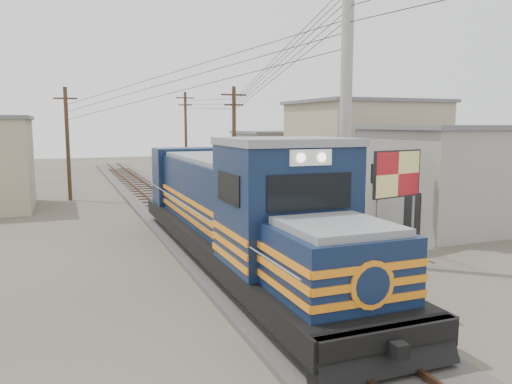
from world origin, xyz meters
name	(u,v)px	position (x,y,z in m)	size (l,w,h in m)	color
ground	(242,269)	(0.00, 0.00, 0.00)	(120.00, 120.00, 0.00)	#473F35
ballast	(177,215)	(0.00, 10.00, 0.08)	(3.60, 70.00, 0.16)	#595651
track	(177,212)	(0.00, 10.00, 0.26)	(1.15, 70.00, 0.12)	#51331E
locomotive	(236,211)	(0.00, 0.56, 1.83)	(3.15, 17.17, 4.26)	black
utility_pole_main	(346,116)	(3.50, -0.50, 5.00)	(0.40, 0.40, 10.00)	#9E9B93
wooden_pole_mid	(234,142)	(4.50, 14.00, 3.68)	(1.60, 0.24, 7.00)	#4C3826
wooden_pole_far	(186,134)	(4.80, 28.00, 3.93)	(1.60, 0.24, 7.50)	#4C3826
wooden_pole_left	(68,142)	(-5.00, 18.00, 3.68)	(1.60, 0.24, 7.00)	#4C3826
power_lines	(177,63)	(-0.14, 8.49, 7.56)	(9.65, 19.00, 3.30)	black
shophouse_front	(454,176)	(11.50, 3.00, 2.36)	(7.35, 6.30, 4.70)	gray
shophouse_mid	(364,150)	(12.50, 12.00, 3.11)	(8.40, 7.35, 6.20)	tan
shophouse_back	(278,157)	(11.00, 22.00, 2.11)	(6.30, 6.30, 4.20)	gray
billboard	(397,176)	(6.32, 0.36, 2.79)	(2.41, 0.64, 3.78)	#99999E
market_umbrella	(334,180)	(5.63, 3.80, 2.33)	(2.60, 2.60, 2.64)	black
vendor	(355,211)	(7.01, 4.29, 0.81)	(0.59, 0.39, 1.63)	black
plant_nursery	(319,225)	(4.71, 3.44, 0.49)	(3.63, 3.61, 1.13)	#1A5D1D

